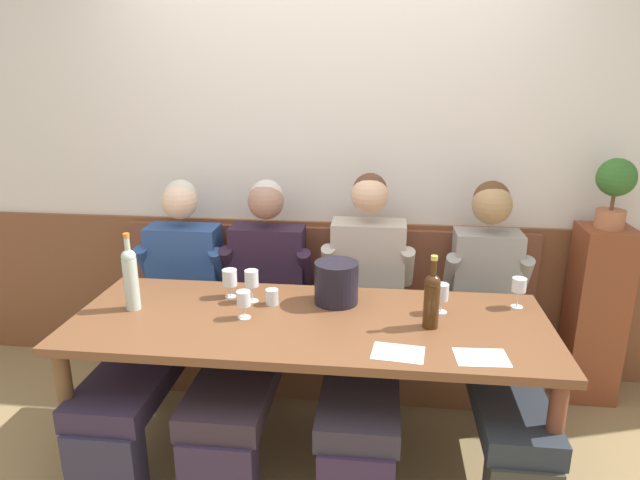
# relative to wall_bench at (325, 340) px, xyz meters

# --- Properties ---
(ground_plane) EXTENTS (6.80, 6.80, 0.02)m
(ground_plane) POSITION_rel_wall_bench_xyz_m (0.00, -0.83, -0.29)
(ground_plane) COLOR olive
(ground_plane) RESTS_ON ground
(room_wall_back) EXTENTS (6.80, 0.08, 2.80)m
(room_wall_back) POSITION_rel_wall_bench_xyz_m (0.00, 0.26, 1.12)
(room_wall_back) COLOR silver
(room_wall_back) RESTS_ON ground
(wood_wainscot_panel) EXTENTS (6.80, 0.03, 0.97)m
(wood_wainscot_panel) POSITION_rel_wall_bench_xyz_m (0.00, 0.21, 0.20)
(wood_wainscot_panel) COLOR brown
(wood_wainscot_panel) RESTS_ON ground
(wall_bench) EXTENTS (2.50, 0.42, 0.94)m
(wall_bench) POSITION_rel_wall_bench_xyz_m (0.00, 0.00, 0.00)
(wall_bench) COLOR brown
(wall_bench) RESTS_ON ground
(dining_table) EXTENTS (2.20, 0.83, 0.76)m
(dining_table) POSITION_rel_wall_bench_xyz_m (0.00, -0.72, 0.39)
(dining_table) COLOR brown
(dining_table) RESTS_ON ground
(person_center_left_seat) EXTENTS (0.53, 1.29, 1.25)m
(person_center_left_seat) POSITION_rel_wall_bench_xyz_m (-0.84, -0.39, 0.32)
(person_center_left_seat) COLOR #2E2B41
(person_center_left_seat) RESTS_ON ground
(person_left_seat) EXTENTS (0.53, 1.29, 1.26)m
(person_left_seat) POSITION_rel_wall_bench_xyz_m (-0.34, -0.40, 0.32)
(person_left_seat) COLOR #31263E
(person_left_seat) RESTS_ON ground
(person_center_right_seat) EXTENTS (0.52, 1.29, 1.31)m
(person_center_right_seat) POSITION_rel_wall_bench_xyz_m (0.25, -0.37, 0.35)
(person_center_right_seat) COLOR #33243F
(person_center_right_seat) RESTS_ON ground
(person_right_seat) EXTENTS (0.47, 1.30, 1.28)m
(person_right_seat) POSITION_rel_wall_bench_xyz_m (0.91, -0.37, 0.35)
(person_right_seat) COLOR #34352F
(person_right_seat) RESTS_ON ground
(ice_bucket) EXTENTS (0.22, 0.22, 0.21)m
(ice_bucket) POSITION_rel_wall_bench_xyz_m (0.11, -0.51, 0.58)
(ice_bucket) COLOR black
(ice_bucket) RESTS_ON dining_table
(wine_bottle_green_tall) EXTENTS (0.07, 0.07, 0.34)m
(wine_bottle_green_tall) POSITION_rel_wall_bench_xyz_m (0.55, -0.74, 0.61)
(wine_bottle_green_tall) COLOR #3E240E
(wine_bottle_green_tall) RESTS_ON dining_table
(wine_bottle_amber_mid) EXTENTS (0.07, 0.07, 0.38)m
(wine_bottle_amber_mid) POSITION_rel_wall_bench_xyz_m (-0.85, -0.70, 0.64)
(wine_bottle_amber_mid) COLOR #B7C9BB
(wine_bottle_amber_mid) RESTS_ON dining_table
(wine_glass_center_rear) EXTENTS (0.07, 0.07, 0.15)m
(wine_glass_center_rear) POSITION_rel_wall_bench_xyz_m (-0.43, -0.50, 0.57)
(wine_glass_center_rear) COLOR silver
(wine_glass_center_rear) RESTS_ON dining_table
(wine_glass_left_end) EXTENTS (0.07, 0.07, 0.15)m
(wine_glass_left_end) POSITION_rel_wall_bench_xyz_m (0.98, -0.47, 0.58)
(wine_glass_left_end) COLOR silver
(wine_glass_left_end) RESTS_ON dining_table
(wine_glass_mid_left) EXTENTS (0.07, 0.07, 0.14)m
(wine_glass_mid_left) POSITION_rel_wall_bench_xyz_m (0.61, -0.57, 0.57)
(wine_glass_mid_left) COLOR silver
(wine_glass_mid_left) RESTS_ON dining_table
(wine_glass_center_front) EXTENTS (0.07, 0.07, 0.16)m
(wine_glass_center_front) POSITION_rel_wall_bench_xyz_m (-0.31, -0.55, 0.59)
(wine_glass_center_front) COLOR silver
(wine_glass_center_front) RESTS_ON dining_table
(wine_glass_near_bucket) EXTENTS (0.06, 0.06, 0.13)m
(wine_glass_near_bucket) POSITION_rel_wall_bench_xyz_m (-0.30, -0.74, 0.56)
(wine_glass_near_bucket) COLOR silver
(wine_glass_near_bucket) RESTS_ON dining_table
(water_tumbler_center) EXTENTS (0.06, 0.06, 0.08)m
(water_tumbler_center) POSITION_rel_wall_bench_xyz_m (-0.20, -0.57, 0.51)
(water_tumbler_center) COLOR silver
(water_tumbler_center) RESTS_ON dining_table
(tasting_sheet_left_guest) EXTENTS (0.22, 0.16, 0.00)m
(tasting_sheet_left_guest) POSITION_rel_wall_bench_xyz_m (0.73, -0.99, 0.48)
(tasting_sheet_left_guest) COLOR white
(tasting_sheet_left_guest) RESTS_ON dining_table
(tasting_sheet_right_guest) EXTENTS (0.23, 0.17, 0.00)m
(tasting_sheet_right_guest) POSITION_rel_wall_bench_xyz_m (0.40, -0.99, 0.48)
(tasting_sheet_right_guest) COLOR white
(tasting_sheet_right_guest) RESTS_ON dining_table
(corner_pedestal) EXTENTS (0.28, 0.28, 1.03)m
(corner_pedestal) POSITION_rel_wall_bench_xyz_m (1.55, 0.03, 0.23)
(corner_pedestal) COLOR brown
(corner_pedestal) RESTS_ON ground
(potted_plant) EXTENTS (0.20, 0.20, 0.38)m
(potted_plant) POSITION_rel_wall_bench_xyz_m (1.55, 0.03, 0.98)
(potted_plant) COLOR #B26B46
(potted_plant) RESTS_ON corner_pedestal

